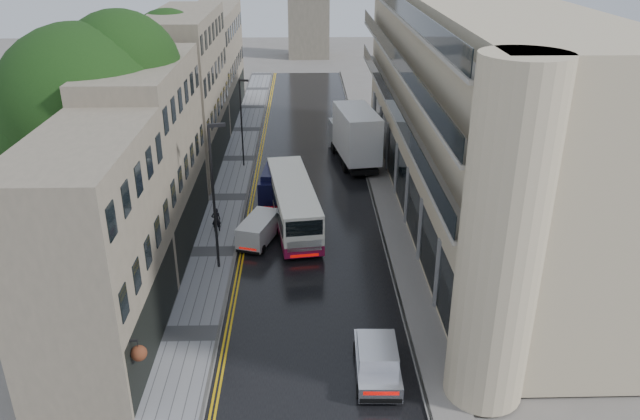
{
  "coord_description": "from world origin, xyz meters",
  "views": [
    {
      "loc": [
        -0.34,
        -14.03,
        17.87
      ],
      "look_at": [
        0.5,
        18.0,
        3.32
      ],
      "focal_mm": 35.0,
      "sensor_mm": 36.0,
      "label": 1
    }
  ],
  "objects_px": {
    "lamp_post_far": "(242,124)",
    "lamp_post_near": "(214,199)",
    "tree_far": "(148,95)",
    "tree_near": "(89,139)",
    "white_lorry": "(345,144)",
    "silver_hatchback": "(360,382)",
    "cream_bus": "(281,224)",
    "pedestrian": "(216,220)",
    "navy_van": "(261,192)",
    "white_van": "(240,238)"
  },
  "relations": [
    {
      "from": "navy_van",
      "to": "tree_far",
      "type": "bearing_deg",
      "value": 144.29
    },
    {
      "from": "lamp_post_near",
      "to": "tree_near",
      "type": "bearing_deg",
      "value": 146.22
    },
    {
      "from": "white_van",
      "to": "lamp_post_near",
      "type": "bearing_deg",
      "value": -97.63
    },
    {
      "from": "tree_far",
      "to": "lamp_post_near",
      "type": "height_order",
      "value": "tree_far"
    },
    {
      "from": "lamp_post_near",
      "to": "lamp_post_far",
      "type": "xyz_separation_m",
      "value": [
        0.01,
        16.71,
        -0.68
      ]
    },
    {
      "from": "white_van",
      "to": "lamp_post_far",
      "type": "relative_size",
      "value": 0.52
    },
    {
      "from": "cream_bus",
      "to": "silver_hatchback",
      "type": "bearing_deg",
      "value": -83.08
    },
    {
      "from": "tree_near",
      "to": "navy_van",
      "type": "relative_size",
      "value": 2.67
    },
    {
      "from": "silver_hatchback",
      "to": "pedestrian",
      "type": "height_order",
      "value": "pedestrian"
    },
    {
      "from": "white_lorry",
      "to": "pedestrian",
      "type": "xyz_separation_m",
      "value": [
        -8.84,
        -10.63,
        -1.44
      ]
    },
    {
      "from": "navy_van",
      "to": "lamp_post_near",
      "type": "distance_m",
      "value": 8.79
    },
    {
      "from": "cream_bus",
      "to": "white_lorry",
      "type": "distance_m",
      "value": 13.37
    },
    {
      "from": "silver_hatchback",
      "to": "lamp_post_near",
      "type": "xyz_separation_m",
      "value": [
        -7.16,
        11.01,
        3.53
      ]
    },
    {
      "from": "lamp_post_far",
      "to": "white_van",
      "type": "bearing_deg",
      "value": -68.6
    },
    {
      "from": "navy_van",
      "to": "white_lorry",
      "type": "bearing_deg",
      "value": 54.33
    },
    {
      "from": "tree_near",
      "to": "white_lorry",
      "type": "height_order",
      "value": "tree_near"
    },
    {
      "from": "cream_bus",
      "to": "tree_near",
      "type": "bearing_deg",
      "value": 172.6
    },
    {
      "from": "tree_near",
      "to": "lamp_post_far",
      "type": "distance_m",
      "value": 16.13
    },
    {
      "from": "white_lorry",
      "to": "navy_van",
      "type": "relative_size",
      "value": 1.71
    },
    {
      "from": "white_lorry",
      "to": "tree_far",
      "type": "bearing_deg",
      "value": 169.93
    },
    {
      "from": "tree_far",
      "to": "cream_bus",
      "type": "bearing_deg",
      "value": -51.14
    },
    {
      "from": "tree_far",
      "to": "white_van",
      "type": "xyz_separation_m",
      "value": [
        7.9,
        -13.49,
        -5.38
      ]
    },
    {
      "from": "tree_near",
      "to": "cream_bus",
      "type": "xyz_separation_m",
      "value": [
        10.71,
        0.09,
        -5.5
      ]
    },
    {
      "from": "white_lorry",
      "to": "lamp_post_far",
      "type": "distance_m",
      "value": 8.38
    },
    {
      "from": "tree_far",
      "to": "lamp_post_far",
      "type": "bearing_deg",
      "value": 8.7
    },
    {
      "from": "white_lorry",
      "to": "lamp_post_far",
      "type": "relative_size",
      "value": 1.26
    },
    {
      "from": "navy_van",
      "to": "cream_bus",
      "type": "bearing_deg",
      "value": -68.36
    },
    {
      "from": "cream_bus",
      "to": "lamp_post_far",
      "type": "xyz_separation_m",
      "value": [
        -3.52,
        13.97,
        2.2
      ]
    },
    {
      "from": "tree_far",
      "to": "navy_van",
      "type": "xyz_separation_m",
      "value": [
        8.83,
        -7.62,
        -4.88
      ]
    },
    {
      "from": "white_van",
      "to": "pedestrian",
      "type": "height_order",
      "value": "pedestrian"
    },
    {
      "from": "silver_hatchback",
      "to": "white_van",
      "type": "bearing_deg",
      "value": 116.69
    },
    {
      "from": "lamp_post_far",
      "to": "lamp_post_near",
      "type": "bearing_deg",
      "value": -72.63
    },
    {
      "from": "tree_far",
      "to": "lamp_post_far",
      "type": "xyz_separation_m",
      "value": [
        6.89,
        1.05,
        -2.58
      ]
    },
    {
      "from": "lamp_post_near",
      "to": "cream_bus",
      "type": "bearing_deg",
      "value": 24.33
    },
    {
      "from": "navy_van",
      "to": "pedestrian",
      "type": "height_order",
      "value": "navy_van"
    },
    {
      "from": "tree_near",
      "to": "navy_van",
      "type": "bearing_deg",
      "value": 30.53
    },
    {
      "from": "lamp_post_near",
      "to": "pedestrian",
      "type": "bearing_deg",
      "value": 84.91
    },
    {
      "from": "tree_near",
      "to": "cream_bus",
      "type": "height_order",
      "value": "tree_near"
    },
    {
      "from": "white_lorry",
      "to": "white_van",
      "type": "bearing_deg",
      "value": -127.13
    },
    {
      "from": "pedestrian",
      "to": "lamp_post_near",
      "type": "distance_m",
      "value": 5.77
    },
    {
      "from": "white_van",
      "to": "lamp_post_far",
      "type": "bearing_deg",
      "value": 111.75
    },
    {
      "from": "white_lorry",
      "to": "silver_hatchback",
      "type": "relative_size",
      "value": 2.14
    },
    {
      "from": "tree_far",
      "to": "pedestrian",
      "type": "xyz_separation_m",
      "value": [
        6.19,
        -11.04,
        -5.31
      ]
    },
    {
      "from": "tree_near",
      "to": "pedestrian",
      "type": "bearing_deg",
      "value": 16.78
    },
    {
      "from": "tree_near",
      "to": "lamp_post_near",
      "type": "relative_size",
      "value": 1.65
    },
    {
      "from": "silver_hatchback",
      "to": "white_van",
      "type": "relative_size",
      "value": 1.13
    },
    {
      "from": "cream_bus",
      "to": "pedestrian",
      "type": "bearing_deg",
      "value": 148.16
    },
    {
      "from": "white_lorry",
      "to": "pedestrian",
      "type": "bearing_deg",
      "value": -138.27
    },
    {
      "from": "lamp_post_near",
      "to": "lamp_post_far",
      "type": "height_order",
      "value": "lamp_post_near"
    },
    {
      "from": "tree_far",
      "to": "pedestrian",
      "type": "bearing_deg",
      "value": -60.71
    }
  ]
}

